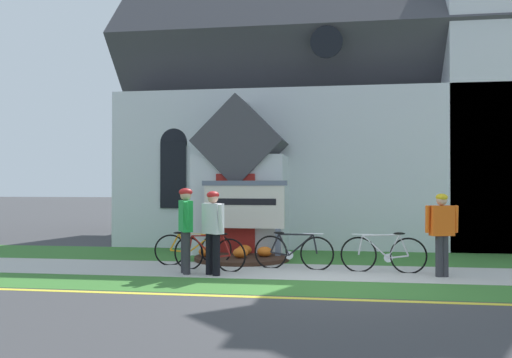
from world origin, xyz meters
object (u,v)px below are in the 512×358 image
(bicycle_white, at_px, (384,254))
(bicycle_yellow, at_px, (293,252))
(bicycle_silver, at_px, (209,253))
(cyclist_in_blue_jersey, at_px, (186,223))
(church_sign, at_px, (244,207))
(cyclist_in_yellow_jersey, at_px, (442,228))
(cyclist_in_white_jersey, at_px, (213,226))
(bicycle_orange, at_px, (193,249))

(bicycle_white, xyz_separation_m, bicycle_yellow, (-1.89, 0.20, -0.01))
(bicycle_white, relative_size, bicycle_silver, 1.06)
(bicycle_white, xyz_separation_m, cyclist_in_blue_jersey, (-4.00, -0.80, 0.64))
(church_sign, height_order, cyclist_in_yellow_jersey, church_sign)
(church_sign, xyz_separation_m, cyclist_in_blue_jersey, (-0.76, -2.53, -0.24))
(church_sign, height_order, bicycle_yellow, church_sign)
(bicycle_silver, distance_m, cyclist_in_yellow_jersey, 4.75)
(church_sign, height_order, cyclist_in_white_jersey, church_sign)
(bicycle_silver, distance_m, bicycle_orange, 0.97)
(cyclist_in_yellow_jersey, bearing_deg, bicycle_silver, 178.15)
(church_sign, distance_m, cyclist_in_yellow_jersey, 4.84)
(bicycle_yellow, xyz_separation_m, cyclist_in_blue_jersey, (-2.11, -0.99, 0.65))
(cyclist_in_white_jersey, xyz_separation_m, cyclist_in_blue_jersey, (-0.60, 0.12, 0.04))
(bicycle_orange, bearing_deg, bicycle_white, -7.01)
(bicycle_yellow, relative_size, cyclist_in_white_jersey, 1.03)
(bicycle_orange, bearing_deg, cyclist_in_white_jersey, -60.86)
(bicycle_orange, bearing_deg, cyclist_in_yellow_jersey, -10.05)
(bicycle_white, xyz_separation_m, cyclist_in_white_jersey, (-3.40, -0.91, 0.60))
(cyclist_in_white_jersey, relative_size, cyclist_in_blue_jersey, 0.97)
(cyclist_in_white_jersey, bearing_deg, church_sign, 86.42)
(church_sign, bearing_deg, bicycle_white, -28.19)
(bicycle_yellow, relative_size, cyclist_in_blue_jersey, 1.00)
(church_sign, distance_m, cyclist_in_blue_jersey, 2.65)
(bicycle_white, relative_size, cyclist_in_blue_jersey, 1.01)
(bicycle_yellow, height_order, bicycle_orange, bicycle_yellow)
(bicycle_orange, xyz_separation_m, cyclist_in_blue_jersey, (0.20, -1.31, 0.67))
(church_sign, xyz_separation_m, bicycle_white, (3.24, -1.73, -0.88))
(bicycle_white, bearing_deg, cyclist_in_blue_jersey, -168.73)
(bicycle_orange, bearing_deg, church_sign, 51.68)
(cyclist_in_white_jersey, distance_m, cyclist_in_yellow_jersey, 4.52)
(cyclist_in_white_jersey, bearing_deg, bicycle_yellow, 36.18)
(bicycle_silver, bearing_deg, bicycle_white, 4.23)
(church_sign, distance_m, bicycle_yellow, 2.23)
(bicycle_silver, relative_size, cyclist_in_blue_jersey, 0.95)
(church_sign, height_order, bicycle_white, church_sign)
(bicycle_silver, distance_m, cyclist_in_blue_jersey, 0.92)
(bicycle_yellow, xyz_separation_m, bicycle_orange, (-2.31, 0.32, -0.01))
(bicycle_orange, bearing_deg, bicycle_yellow, -7.91)
(church_sign, distance_m, bicycle_orange, 1.80)
(church_sign, relative_size, bicycle_silver, 1.28)
(bicycle_yellow, xyz_separation_m, cyclist_in_yellow_jersey, (2.98, -0.62, 0.58))
(bicycle_yellow, bearing_deg, cyclist_in_yellow_jersey, -11.69)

